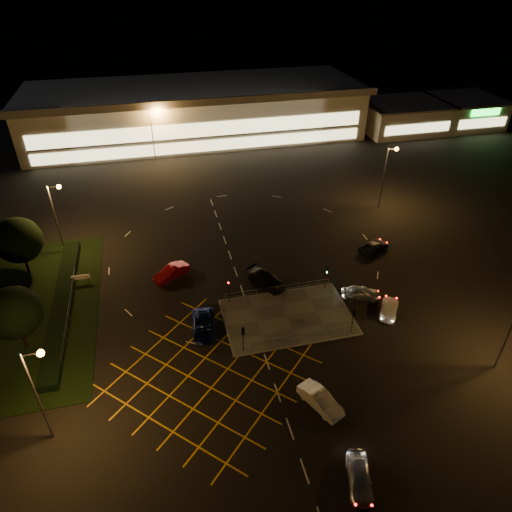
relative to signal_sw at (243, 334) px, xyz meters
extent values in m
plane|color=black|center=(4.00, 5.99, -2.37)|extent=(180.00, 180.00, 0.00)
cube|color=#4C4944|center=(6.00, 3.99, -2.31)|extent=(14.00, 9.00, 0.12)
cube|color=black|center=(-24.00, 11.99, -2.33)|extent=(18.00, 30.00, 0.08)
cube|color=black|center=(-19.00, 11.99, -1.87)|extent=(2.00, 26.00, 1.00)
cube|color=beige|center=(4.00, 67.99, 2.63)|extent=(70.00, 25.00, 10.00)
cube|color=slate|center=(4.00, 67.99, 7.83)|extent=(72.00, 26.50, 0.60)
cube|color=#FFEAA5|center=(4.00, 55.44, 2.63)|extent=(66.00, 0.20, 3.00)
cube|color=#FFEAA5|center=(4.00, 55.44, -0.57)|extent=(66.00, 0.20, 2.20)
cube|color=beige|center=(50.00, 59.99, 0.63)|extent=(18.00, 14.00, 6.00)
cube|color=slate|center=(50.00, 59.99, 3.78)|extent=(18.80, 14.80, 0.40)
cube|color=#FFEAA5|center=(50.00, 52.94, 0.23)|extent=(15.30, 0.20, 2.00)
cube|color=beige|center=(66.00, 59.99, 0.63)|extent=(14.00, 14.00, 6.00)
cube|color=slate|center=(66.00, 59.99, 3.78)|extent=(14.80, 14.80, 0.40)
cube|color=#FFEAA5|center=(66.00, 52.94, 0.23)|extent=(11.90, 0.20, 2.00)
cube|color=#19E533|center=(66.00, 52.84, 2.63)|extent=(7.00, 0.30, 1.40)
cylinder|color=slate|center=(-18.00, -6.01, 2.63)|extent=(0.20, 0.20, 10.00)
cylinder|color=slate|center=(-17.30, -6.01, 7.43)|extent=(1.40, 0.12, 0.12)
sphere|color=orange|center=(-16.60, -6.01, 7.38)|extent=(0.56, 0.56, 0.56)
cylinder|color=slate|center=(24.00, -8.01, 2.63)|extent=(0.20, 0.20, 10.00)
cylinder|color=slate|center=(-20.00, 23.99, 2.63)|extent=(0.20, 0.20, 10.00)
cylinder|color=slate|center=(-19.30, 23.99, 7.43)|extent=(1.40, 0.12, 0.12)
sphere|color=orange|center=(-18.60, 23.99, 7.38)|extent=(0.56, 0.56, 0.56)
cylinder|color=slate|center=(28.00, 25.99, 2.63)|extent=(0.20, 0.20, 10.00)
cylinder|color=slate|center=(28.70, 25.99, 7.43)|extent=(1.40, 0.12, 0.12)
sphere|color=orange|center=(29.40, 25.99, 7.38)|extent=(0.56, 0.56, 0.56)
cylinder|color=slate|center=(-6.00, 53.99, 2.63)|extent=(0.20, 0.20, 10.00)
cylinder|color=slate|center=(-5.30, 53.99, 7.43)|extent=(1.40, 0.12, 0.12)
sphere|color=orange|center=(-4.60, 53.99, 7.38)|extent=(0.56, 0.56, 0.56)
cylinder|color=slate|center=(34.00, 55.99, 2.63)|extent=(0.20, 0.20, 10.00)
cylinder|color=slate|center=(34.70, 55.99, 7.43)|extent=(1.40, 0.12, 0.12)
sphere|color=orange|center=(35.40, 55.99, 7.38)|extent=(0.56, 0.56, 0.56)
cylinder|color=black|center=(0.00, -0.01, -0.75)|extent=(0.10, 0.10, 3.00)
cube|color=black|center=(0.00, -0.01, 0.45)|extent=(0.28, 0.18, 0.90)
sphere|color=#19FF33|center=(0.00, 0.12, 0.45)|extent=(0.16, 0.16, 0.16)
cylinder|color=black|center=(12.00, -0.01, -0.75)|extent=(0.10, 0.10, 3.00)
cube|color=black|center=(12.00, -0.01, 0.45)|extent=(0.28, 0.18, 0.90)
sphere|color=#19FF33|center=(12.00, 0.12, 0.45)|extent=(0.16, 0.16, 0.16)
cylinder|color=black|center=(0.00, 7.99, -0.75)|extent=(0.10, 0.10, 3.00)
cube|color=black|center=(0.00, 7.99, 0.45)|extent=(0.28, 0.18, 0.90)
sphere|color=#FF0C0C|center=(0.00, 7.86, 0.45)|extent=(0.16, 0.16, 0.16)
cylinder|color=black|center=(12.00, 7.99, -0.75)|extent=(0.10, 0.10, 3.00)
cube|color=black|center=(12.00, 7.99, 0.45)|extent=(0.28, 0.18, 0.90)
sphere|color=#19FF33|center=(12.00, 7.86, 0.45)|extent=(0.16, 0.16, 0.16)
cylinder|color=black|center=(-24.00, 19.99, -0.93)|extent=(0.36, 0.36, 2.88)
sphere|color=black|center=(-24.00, 19.99, 2.59)|extent=(5.76, 5.76, 5.76)
cylinder|color=black|center=(-22.00, 5.99, -1.02)|extent=(0.36, 0.36, 2.70)
sphere|color=black|center=(-22.00, 5.99, 2.28)|extent=(5.40, 5.40, 5.40)
imported|color=silver|center=(5.81, -15.91, -1.61)|extent=(2.97, 4.79, 1.52)
imported|color=silver|center=(5.37, -8.30, -1.59)|extent=(3.47, 4.96, 1.55)
imported|color=#0B1546|center=(-3.50, 4.13, -1.62)|extent=(2.90, 5.58, 1.50)
imported|color=black|center=(5.14, 10.50, -1.58)|extent=(4.69, 5.81, 1.58)
imported|color=silver|center=(15.50, 5.32, -1.61)|extent=(4.80, 3.12, 1.52)
imported|color=maroon|center=(-6.12, 14.69, -1.58)|extent=(4.93, 4.02, 1.58)
imported|color=black|center=(21.63, 14.52, -1.71)|extent=(5.23, 4.08, 1.32)
imported|color=silver|center=(17.53, 2.03, -1.70)|extent=(4.09, 4.84, 1.33)
camera|label=1|loc=(-6.61, -33.17, 32.35)|focal=32.00mm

